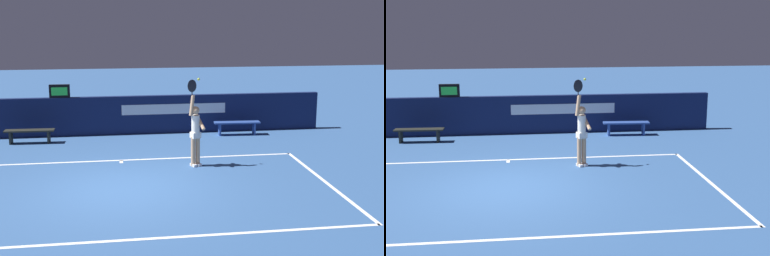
# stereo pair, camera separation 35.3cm
# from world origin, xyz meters

# --- Properties ---
(ground_plane) EXTENTS (60.00, 60.00, 0.00)m
(ground_plane) POSITION_xyz_m (0.00, 0.00, 0.00)
(ground_plane) COLOR #31568B
(court_lines) EXTENTS (10.16, 5.53, 0.00)m
(court_lines) POSITION_xyz_m (0.00, -0.16, 0.00)
(court_lines) COLOR white
(court_lines) RESTS_ON ground
(back_wall) EXTENTS (14.37, 0.23, 1.35)m
(back_wall) POSITION_xyz_m (0.00, 5.92, 0.68)
(back_wall) COLOR #101A42
(back_wall) RESTS_ON ground
(speed_display) EXTENTS (0.68, 0.14, 0.45)m
(speed_display) POSITION_xyz_m (-2.00, 5.92, 1.57)
(speed_display) COLOR black
(speed_display) RESTS_ON back_wall
(tennis_player) EXTENTS (0.51, 0.45, 2.41)m
(tennis_player) POSITION_xyz_m (2.03, 1.68, 1.00)
(tennis_player) COLOR tan
(tennis_player) RESTS_ON ground
(tennis_ball) EXTENTS (0.07, 0.07, 0.07)m
(tennis_ball) POSITION_xyz_m (2.12, 1.75, 2.39)
(tennis_ball) COLOR #C7DE3A
(courtside_bench_near) EXTENTS (1.62, 0.44, 0.46)m
(courtside_bench_near) POSITION_xyz_m (4.05, 5.24, 0.36)
(courtside_bench_near) COLOR #2A4893
(courtside_bench_near) RESTS_ON ground
(courtside_bench_far) EXTENTS (1.59, 0.41, 0.45)m
(courtside_bench_far) POSITION_xyz_m (-2.92, 5.02, 0.35)
(courtside_bench_far) COLOR black
(courtside_bench_far) RESTS_ON ground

